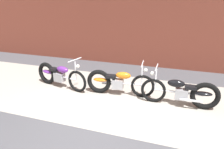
{
  "coord_description": "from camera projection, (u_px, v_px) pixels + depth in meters",
  "views": [
    {
      "loc": [
        1.53,
        -3.48,
        2.69
      ],
      "look_at": [
        -0.18,
        1.55,
        0.75
      ],
      "focal_mm": 33.4,
      "sensor_mm": 36.0,
      "label": 1
    }
  ],
  "objects": [
    {
      "name": "motorcycle_purple",
      "position": [
        58.0,
        75.0,
        6.66
      ],
      "size": [
        1.98,
        0.72,
        1.03
      ],
      "rotation": [
        0.0,
        0.0,
        -0.22
      ],
      "color": "black",
      "rests_on": "ground"
    },
    {
      "name": "ground_plane",
      "position": [
        97.0,
        132.0,
        4.48
      ],
      "size": [
        80.0,
        80.0,
        0.0
      ],
      "primitive_type": "plane",
      "color": "#47474C"
    },
    {
      "name": "sidewalk_slab",
      "position": [
        120.0,
        97.0,
        6.03
      ],
      "size": [
        36.0,
        3.5,
        0.01
      ],
      "primitive_type": "cube",
      "color": "#9E998E",
      "rests_on": "ground"
    },
    {
      "name": "motorcycle_orange",
      "position": [
        115.0,
        82.0,
        6.09
      ],
      "size": [
        2.01,
        0.58,
        1.03
      ],
      "rotation": [
        0.0,
        0.0,
        0.09
      ],
      "color": "black",
      "rests_on": "ground"
    },
    {
      "name": "motorcycle_black",
      "position": [
        185.0,
        92.0,
        5.41
      ],
      "size": [
        2.01,
        0.58,
        1.03
      ],
      "rotation": [
        0.0,
        0.0,
        3.16
      ],
      "color": "black",
      "rests_on": "ground"
    }
  ]
}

